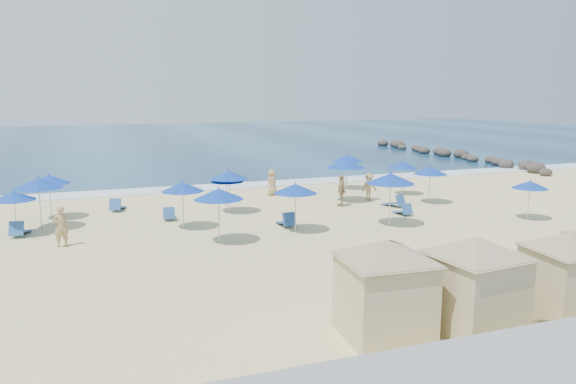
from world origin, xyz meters
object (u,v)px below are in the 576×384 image
object	(u,v)px
umbrella_7	(346,163)
umbrella_9	(347,158)
beachgoer_0	(61,226)
cabana_2	(570,264)
umbrella_0	(49,179)
trash_bin	(390,252)
umbrella_5	(229,175)
umbrella_10	(430,171)
cabana_0	(385,276)
cabana_1	(475,272)
umbrella_12	(403,165)
umbrella_11	(530,185)
beachgoer_2	(369,187)
umbrella_1	(14,196)
umbrella_6	(295,189)
umbrella_13	(183,187)
beachgoer_1	(341,190)
umbrella_2	(38,183)
umbrella_3	(219,194)
beachgoer_3	(272,182)
umbrella_4	(227,178)
umbrella_8	(391,178)
rock_jetty	(450,154)

from	to	relation	value
umbrella_7	umbrella_9	bearing A→B (deg)	62.48
beachgoer_0	cabana_2	bearing A→B (deg)	116.14
umbrella_0	trash_bin	bearing A→B (deg)	-44.98
cabana_2	umbrella_5	world-z (taller)	cabana_2
cabana_2	umbrella_10	bearing A→B (deg)	68.88
cabana_0	cabana_1	size ratio (longest dim) A/B	1.01
cabana_1	umbrella_12	bearing A→B (deg)	63.56
umbrella_11	beachgoer_2	distance (m)	9.03
umbrella_7	beachgoer_0	size ratio (longest dim) A/B	1.52
umbrella_0	umbrella_1	bearing A→B (deg)	-112.53
umbrella_0	umbrella_6	xyz separation A→B (m)	(10.75, -6.88, -0.01)
umbrella_5	umbrella_9	world-z (taller)	umbrella_9
umbrella_11	umbrella_13	size ratio (longest dim) A/B	0.89
umbrella_5	umbrella_6	xyz separation A→B (m)	(1.82, -5.11, -0.02)
cabana_1	beachgoer_2	world-z (taller)	cabana_1
cabana_0	umbrella_13	bearing A→B (deg)	101.75
umbrella_1	umbrella_11	xyz separation A→B (m)	(24.13, -5.40, -0.04)
cabana_1	beachgoer_1	bearing A→B (deg)	76.35
cabana_2	umbrella_0	bearing A→B (deg)	127.44
umbrella_11	beachgoer_0	world-z (taller)	umbrella_11
umbrella_7	umbrella_5	bearing A→B (deg)	-174.73
cabana_0	cabana_2	bearing A→B (deg)	-6.76
cabana_2	umbrella_11	size ratio (longest dim) A/B	2.11
umbrella_0	umbrella_7	world-z (taller)	umbrella_7
umbrella_2	beachgoer_1	world-z (taller)	umbrella_2
umbrella_3	trash_bin	bearing A→B (deg)	-41.78
umbrella_11	beachgoer_0	size ratio (longest dim) A/B	1.19
cabana_2	beachgoer_1	xyz separation A→B (m)	(0.88, 16.75, -0.67)
trash_bin	cabana_1	distance (m)	6.53
umbrella_1	umbrella_0	bearing A→B (deg)	67.47
umbrella_9	beachgoer_3	xyz separation A→B (m)	(-5.45, -0.43, -1.26)
beachgoer_3	umbrella_7	bearing A→B (deg)	107.12
beachgoer_0	beachgoer_1	distance (m)	15.19
umbrella_5	umbrella_10	bearing A→B (deg)	-7.15
umbrella_4	umbrella_12	world-z (taller)	umbrella_12
umbrella_7	beachgoer_0	distance (m)	16.30
umbrella_8	umbrella_1	bearing A→B (deg)	166.32
beachgoer_2	cabana_0	bearing A→B (deg)	-127.48
umbrella_7	umbrella_13	distance (m)	10.70
umbrella_8	beachgoer_1	bearing A→B (deg)	91.45
umbrella_0	beachgoer_2	size ratio (longest dim) A/B	1.45
umbrella_11	cabana_1	bearing A→B (deg)	-138.44
cabana_1	umbrella_13	xyz separation A→B (m)	(-5.35, 14.32, 0.36)
umbrella_6	umbrella_8	distance (m)	4.78
rock_jetty	umbrella_2	xyz separation A→B (m)	(-36.33, -18.05, 1.86)
umbrella_3	umbrella_12	distance (m)	15.42
cabana_2	umbrella_10	size ratio (longest dim) A/B	1.98
cabana_2	umbrella_2	bearing A→B (deg)	131.67
cabana_0	cabana_1	distance (m)	2.53
umbrella_1	umbrella_9	bearing A→B (deg)	17.13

